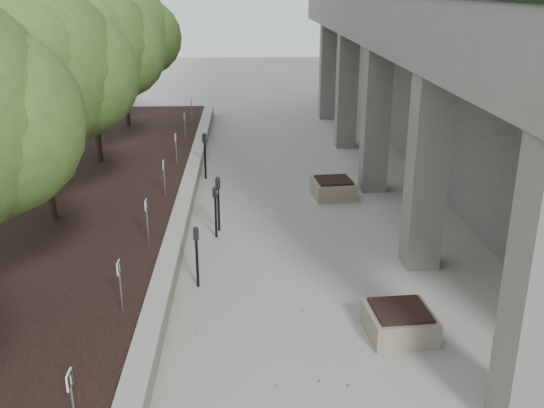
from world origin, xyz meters
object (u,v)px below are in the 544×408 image
object	(u,v)px
crabapple_tree_4	(91,73)
parking_meter_4	(216,212)
crabapple_tree_3	(38,104)
planter_back	(333,188)
crabapple_tree_5	(122,54)
parking_meter_3	(218,204)
planter_front	(399,322)
parking_meter_5	(205,156)
parking_meter_2	(197,257)

from	to	relation	value
crabapple_tree_4	parking_meter_4	bearing A→B (deg)	-54.34
crabapple_tree_3	planter_back	bearing A→B (deg)	18.87
planter_back	crabapple_tree_5	bearing A→B (deg)	132.59
crabapple_tree_3	crabapple_tree_5	xyz separation A→B (m)	(0.00, 10.00, 0.00)
crabapple_tree_4	planter_back	xyz separation A→B (m)	(6.99, -2.61, -2.86)
parking_meter_3	planter_front	size ratio (longest dim) A/B	1.27
crabapple_tree_3	planter_back	size ratio (longest dim) A/B	4.90
crabapple_tree_5	parking_meter_3	distance (m)	10.95
parking_meter_5	planter_back	world-z (taller)	parking_meter_5
crabapple_tree_3	planter_front	bearing A→B (deg)	-33.71
crabapple_tree_3	parking_meter_3	xyz separation A→B (m)	(3.89, 0.07, -2.44)
crabapple_tree_5	parking_meter_2	bearing A→B (deg)	-74.38
crabapple_tree_3	parking_meter_5	world-z (taller)	crabapple_tree_3
parking_meter_2	planter_back	size ratio (longest dim) A/B	1.15
parking_meter_4	parking_meter_5	bearing A→B (deg)	113.99
crabapple_tree_5	planter_back	size ratio (longest dim) A/B	4.90
crabapple_tree_5	planter_back	xyz separation A→B (m)	(6.99, -7.61, -2.86)
parking_meter_2	planter_back	distance (m)	6.24
parking_meter_2	parking_meter_3	world-z (taller)	parking_meter_3
parking_meter_4	parking_meter_5	world-z (taller)	parking_meter_5
parking_meter_5	planter_back	bearing A→B (deg)	-11.49
crabapple_tree_5	parking_meter_4	xyz separation A→B (m)	(3.84, -10.36, -2.49)
crabapple_tree_5	crabapple_tree_3	bearing A→B (deg)	-90.00
crabapple_tree_4	crabapple_tree_3	bearing A→B (deg)	-90.00
crabapple_tree_5	crabapple_tree_4	bearing A→B (deg)	-90.00
crabapple_tree_3	crabapple_tree_5	world-z (taller)	same
parking_meter_4	planter_back	world-z (taller)	parking_meter_4
parking_meter_2	planter_front	world-z (taller)	parking_meter_2
parking_meter_2	planter_back	bearing A→B (deg)	47.99
crabapple_tree_4	planter_back	size ratio (longest dim) A/B	4.90
parking_meter_5	crabapple_tree_3	bearing A→B (deg)	-112.82
planter_back	crabapple_tree_3	bearing A→B (deg)	-161.13
crabapple_tree_5	parking_meter_5	world-z (taller)	crabapple_tree_5
crabapple_tree_3	planter_front	distance (m)	9.01
crabapple_tree_4	parking_meter_5	distance (m)	4.18
planter_back	parking_meter_2	bearing A→B (deg)	-123.18
parking_meter_4	planter_back	bearing A→B (deg)	58.78
crabapple_tree_3	parking_meter_4	world-z (taller)	crabapple_tree_3
crabapple_tree_4	parking_meter_5	xyz separation A→B (m)	(3.33, -0.76, -2.40)
parking_meter_3	planter_front	distance (m)	5.79
planter_front	crabapple_tree_4	bearing A→B (deg)	126.11
crabapple_tree_3	parking_meter_5	bearing A→B (deg)	51.83
parking_meter_3	parking_meter_4	distance (m)	0.43
crabapple_tree_4	planter_front	bearing A→B (deg)	-53.89
parking_meter_4	planter_front	world-z (taller)	parking_meter_4
crabapple_tree_4	planter_front	xyz separation A→B (m)	(7.10, -9.74, -2.87)
crabapple_tree_4	planter_back	world-z (taller)	crabapple_tree_4
parking_meter_3	crabapple_tree_3	bearing A→B (deg)	-176.31
parking_meter_2	parking_meter_5	world-z (taller)	parking_meter_5
crabapple_tree_3	planter_front	size ratio (longest dim) A/B	5.08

